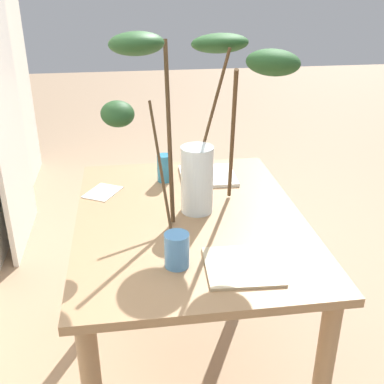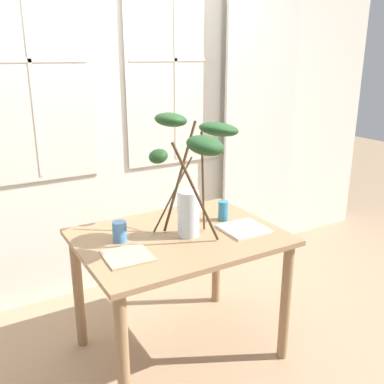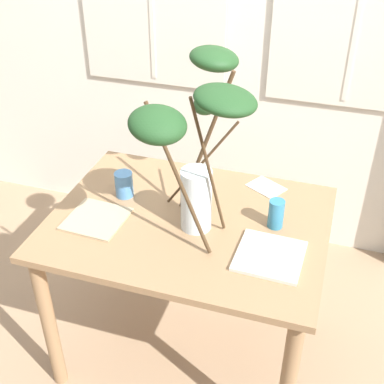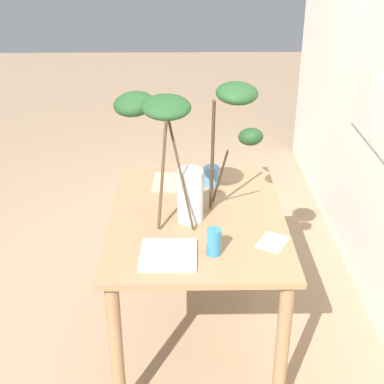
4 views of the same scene
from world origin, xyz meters
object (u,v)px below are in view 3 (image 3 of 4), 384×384
object	(u,v)px
dining_table	(189,243)
drinking_glass_blue_right	(276,214)
plate_square_left	(96,219)
vase_with_branches	(199,136)
drinking_glass_blue_left	(124,184)
plate_square_right	(270,256)

from	to	relation	value
dining_table	drinking_glass_blue_right	xyz separation A→B (m)	(0.35, 0.06, 0.18)
drinking_glass_blue_right	plate_square_left	xyz separation A→B (m)	(-0.71, -0.18, -0.06)
vase_with_branches	plate_square_left	xyz separation A→B (m)	(-0.42, -0.07, -0.41)
drinking_glass_blue_left	drinking_glass_blue_right	world-z (taller)	drinking_glass_blue_right
vase_with_branches	drinking_glass_blue_right	bearing A→B (deg)	21.31
drinking_glass_blue_left	dining_table	bearing A→B (deg)	-14.81
drinking_glass_blue_left	plate_square_left	xyz separation A→B (m)	(-0.04, -0.20, -0.05)
drinking_glass_blue_right	plate_square_left	bearing A→B (deg)	-165.65
drinking_glass_blue_right	plate_square_right	bearing A→B (deg)	-85.58
drinking_glass_blue_right	plate_square_right	world-z (taller)	drinking_glass_blue_right
plate_square_right	drinking_glass_blue_left	bearing A→B (deg)	162.37
dining_table	plate_square_right	distance (m)	0.41
plate_square_left	plate_square_right	size ratio (longest dim) A/B	0.94
dining_table	drinking_glass_blue_left	bearing A→B (deg)	165.19
dining_table	drinking_glass_blue_right	distance (m)	0.40
dining_table	drinking_glass_blue_right	bearing A→B (deg)	10.56
drinking_glass_blue_right	dining_table	bearing A→B (deg)	-169.44
dining_table	plate_square_right	xyz separation A→B (m)	(0.36, -0.13, 0.13)
plate_square_left	drinking_glass_blue_right	bearing A→B (deg)	14.35
drinking_glass_blue_left	drinking_glass_blue_right	distance (m)	0.67
vase_with_branches	drinking_glass_blue_right	world-z (taller)	vase_with_branches
dining_table	plate_square_left	bearing A→B (deg)	-162.14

